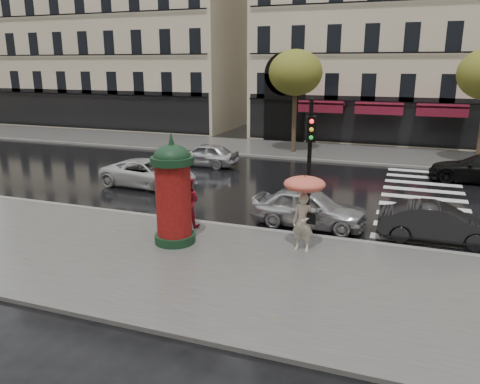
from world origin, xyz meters
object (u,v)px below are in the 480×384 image
at_px(car_white, 149,173).
at_px(traffic_light, 310,156).
at_px(woman_umbrella, 304,201).
at_px(woman_red, 188,202).
at_px(car_far_silver, 205,155).
at_px(man_burgundy, 174,202).
at_px(car_darkgrey, 438,223).
at_px(car_silver, 309,208).
at_px(morris_column, 173,191).

bearing_deg(car_white, traffic_light, -112.39).
bearing_deg(woman_umbrella, woman_red, 169.37).
bearing_deg(traffic_light, car_white, 152.90).
bearing_deg(car_far_silver, traffic_light, 40.99).
height_order(woman_red, man_burgundy, woman_red).
relative_size(car_darkgrey, car_far_silver, 0.98).
bearing_deg(car_silver, car_darkgrey, -88.06).
relative_size(car_white, car_far_silver, 1.19).
bearing_deg(car_white, morris_column, -138.48).
relative_size(car_silver, car_far_silver, 1.05).
distance_m(car_white, car_far_silver, 5.26).
relative_size(woman_red, morris_column, 0.49).
xyz_separation_m(woman_red, morris_column, (0.29, -1.57, 0.84)).
xyz_separation_m(morris_column, car_silver, (3.69, 3.37, -1.15)).
xyz_separation_m(woman_red, car_silver, (3.98, 1.80, -0.31)).
bearing_deg(car_white, car_silver, -104.64).
bearing_deg(car_darkgrey, traffic_light, 108.03).
bearing_deg(woman_umbrella, traffic_light, 95.67).
height_order(man_burgundy, car_white, man_burgundy).
xyz_separation_m(woman_red, car_white, (-4.45, 4.76, -0.36)).
bearing_deg(man_burgundy, woman_umbrella, 148.99).
relative_size(morris_column, car_darkgrey, 0.94).
relative_size(woman_red, car_darkgrey, 0.47).
distance_m(woman_umbrella, man_burgundy, 5.04).
relative_size(man_burgundy, morris_column, 0.46).
bearing_deg(woman_red, traffic_light, 178.56).
bearing_deg(car_silver, car_white, 72.59).
distance_m(car_silver, car_far_silver, 11.34).
height_order(morris_column, car_darkgrey, morris_column).
xyz_separation_m(woman_red, man_burgundy, (-0.57, 0.00, -0.06)).
height_order(woman_red, car_far_silver, woman_red).
bearing_deg(traffic_light, woman_red, -175.75).
height_order(morris_column, car_white, morris_column).
relative_size(car_darkgrey, car_white, 0.82).
xyz_separation_m(woman_red, traffic_light, (4.24, 0.31, 1.88)).
bearing_deg(woman_red, woman_umbrella, 163.68).
relative_size(woman_umbrella, traffic_light, 0.53).
distance_m(car_darkgrey, car_white, 13.12).
distance_m(morris_column, car_darkgrey, 8.81).
xyz_separation_m(morris_column, car_far_silver, (-4.15, 11.56, -1.19)).
height_order(traffic_light, car_white, traffic_light).
bearing_deg(car_silver, woman_red, 116.27).
xyz_separation_m(man_burgundy, car_far_silver, (-3.30, 9.99, -0.28)).
relative_size(man_burgundy, car_darkgrey, 0.43).
bearing_deg(woman_red, morris_column, 94.72).
distance_m(woman_red, man_burgundy, 0.57).
bearing_deg(morris_column, car_white, 126.81).
bearing_deg(woman_red, car_far_silver, -74.54).
distance_m(woman_red, car_far_silver, 10.71).
bearing_deg(man_burgundy, traffic_light, 162.16).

